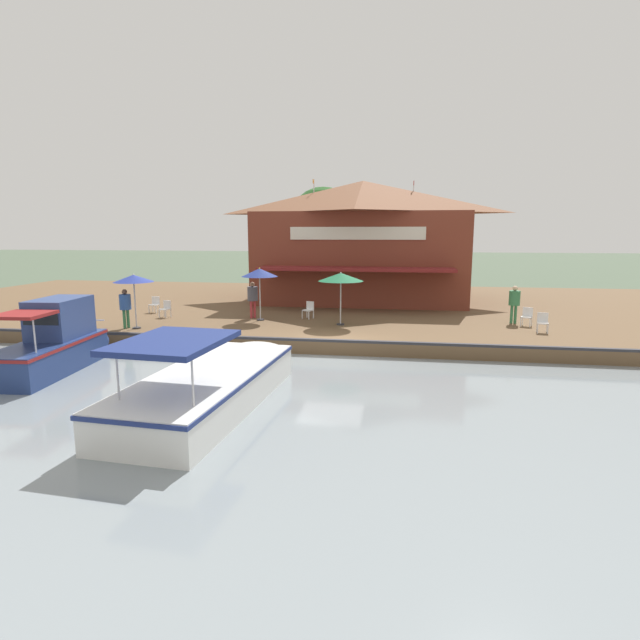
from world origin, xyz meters
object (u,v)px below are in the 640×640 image
Objects in this scene: cafe_chair_mid_patio at (543,322)px; tree_behind_restaurant at (320,223)px; cafe_chair_back_row_seat at (166,308)px; person_near_entrance at (253,295)px; cafe_chair_under_first_umbrella at (309,309)px; motorboat_mid_row at (59,343)px; waterfront_restaurant at (362,240)px; patio_umbrella_mid_patio_left at (134,279)px; person_mid_patio at (125,304)px; person_at_quay_edge at (514,300)px; motorboat_outer_channel at (219,378)px; cafe_chair_beside_entrance at (155,304)px; patio_umbrella_back_row at (341,277)px; patio_umbrella_by_entrance at (259,273)px; cafe_chair_facing_river at (527,316)px.

tree_behind_restaurant is (-12.44, -11.61, 4.41)m from cafe_chair_mid_patio.
person_near_entrance is at bearing 95.95° from cafe_chair_back_row_seat.
cafe_chair_under_first_umbrella is 0.15× the size of motorboat_mid_row.
patio_umbrella_mid_patio_left is (11.70, -9.22, -1.55)m from waterfront_restaurant.
cafe_chair_back_row_seat is (0.78, -7.22, 0.00)m from cafe_chair_under_first_umbrella.
person_at_quay_edge is (-3.94, 17.45, 0.02)m from person_mid_patio.
person_mid_patio is 9.94m from motorboat_outer_channel.
motorboat_mid_row reaches higher than person_at_quay_edge.
cafe_chair_beside_entrance is 1.90m from cafe_chair_back_row_seat.
patio_umbrella_back_row is at bearing -78.38° from person_at_quay_edge.
motorboat_outer_channel is at bearing 71.63° from motorboat_mid_row.
cafe_chair_back_row_seat is 0.48× the size of person_at_quay_edge.
person_mid_patio is 5.98m from person_near_entrance.
person_at_quay_edge is (7.76, 7.75, -2.65)m from waterfront_restaurant.
person_mid_patio is at bearing -76.36° from patio_umbrella_back_row.
waterfront_restaurant is 2.25× the size of motorboat_mid_row.
patio_umbrella_by_entrance is at bearing -85.17° from person_at_quay_edge.
cafe_chair_back_row_seat is (-1.21, -17.77, 0.00)m from cafe_chair_mid_patio.
waterfront_restaurant is 15.40× the size of cafe_chair_facing_river.
person_near_entrance is at bearing -90.75° from cafe_chair_facing_river.
tree_behind_restaurant is (-19.06, 6.42, 4.51)m from motorboat_mid_row.
motorboat_mid_row is (4.79, 0.16, -0.74)m from person_mid_patio.
patio_umbrella_back_row is at bearing 49.29° from cafe_chair_under_first_umbrella.
cafe_chair_beside_entrance is 1.00× the size of cafe_chair_back_row_seat.
patio_umbrella_by_entrance is 12.66m from cafe_chair_facing_river.
patio_umbrella_back_row is 11.80m from motorboat_mid_row.
person_near_entrance is 11.53m from tree_behind_restaurant.
cafe_chair_facing_river is (-3.33, 17.43, -1.76)m from patio_umbrella_mid_patio_left.
cafe_chair_under_first_umbrella is at bearing -14.69° from waterfront_restaurant.
patio_umbrella_by_entrance is 3.03× the size of cafe_chair_facing_river.
patio_umbrella_back_row is 1.38× the size of person_at_quay_edge.
motorboat_outer_channel reaches higher than cafe_chair_under_first_umbrella.
cafe_chair_facing_river is 1.00× the size of cafe_chair_back_row_seat.
person_mid_patio is 0.30× the size of motorboat_mid_row.
patio_umbrella_mid_patio_left is 5.72m from patio_umbrella_by_entrance.
cafe_chair_mid_patio is (0.46, 8.77, -1.75)m from patio_umbrella_back_row.
cafe_chair_under_first_umbrella is at bearing 96.57° from person_near_entrance.
person_mid_patio is at bearing -24.76° from tree_behind_restaurant.
patio_umbrella_back_row is at bearing 75.18° from person_near_entrance.
cafe_chair_beside_entrance and cafe_chair_back_row_seat have the same top height.
cafe_chair_under_first_umbrella is 0.12× the size of tree_behind_restaurant.
cafe_chair_beside_entrance is (-2.60, -19.07, 0.00)m from cafe_chair_mid_patio.
cafe_chair_facing_river is 19.52m from motorboat_mid_row.
patio_umbrella_by_entrance is 1.46× the size of person_mid_patio.
motorboat_mid_row is (16.49, -9.55, -3.41)m from waterfront_restaurant.
patio_umbrella_by_entrance is 3.03× the size of cafe_chair_under_first_umbrella.
cafe_chair_mid_patio is 0.15× the size of motorboat_mid_row.
patio_umbrella_back_row is 1.40× the size of person_mid_patio.
waterfront_restaurant reaches higher than tree_behind_restaurant.
patio_umbrella_by_entrance reaches higher than motorboat_outer_channel.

